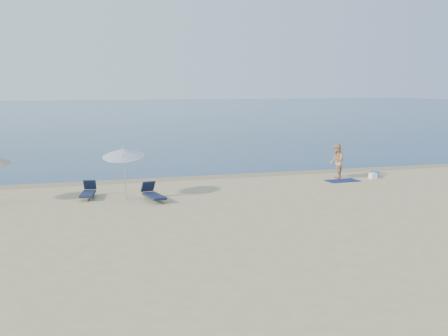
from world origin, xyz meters
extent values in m
cube|color=#0D2C4F|center=(0.00, 100.00, 0.00)|extent=(240.00, 160.00, 0.01)
cube|color=#847254|center=(0.00, 19.40, 0.00)|extent=(240.00, 1.60, 0.00)
imported|color=tan|center=(4.42, 17.37, 0.85)|extent=(0.59, 0.72, 1.69)
imported|color=tan|center=(3.85, 16.71, 0.96)|extent=(1.08, 1.17, 1.92)
cube|color=#0E174A|center=(3.86, 16.03, 0.01)|extent=(1.80, 1.05, 0.03)
cube|color=white|center=(5.87, 16.26, 0.15)|extent=(0.40, 0.35, 0.31)
cube|color=#1F55A9|center=(6.33, 16.81, 0.15)|extent=(0.49, 0.41, 0.30)
cylinder|color=silver|center=(-7.91, 14.34, 1.05)|extent=(0.20, 0.45, 2.16)
cone|color=white|center=(-7.91, 14.76, 2.10)|extent=(2.44, 2.46, 0.70)
sphere|color=silver|center=(-7.91, 14.76, 2.29)|extent=(0.06, 0.06, 0.06)
cube|color=#141D39|center=(-9.50, 15.20, 0.22)|extent=(0.85, 1.61, 0.10)
cube|color=#141D39|center=(-9.35, 15.95, 0.51)|extent=(0.62, 0.47, 0.49)
cylinder|color=#A5A5AD|center=(-9.28, 15.15, 0.11)|extent=(0.03, 0.03, 0.22)
cube|color=#141C37|center=(-6.72, 13.74, 0.24)|extent=(0.86, 1.69, 0.11)
cube|color=#141C37|center=(-6.85, 14.54, 0.54)|extent=(0.65, 0.49, 0.52)
cylinder|color=#A5A5AD|center=(-6.48, 13.78, 0.12)|extent=(0.03, 0.03, 0.24)
camera|label=1|loc=(-10.87, -10.47, 5.13)|focal=45.00mm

